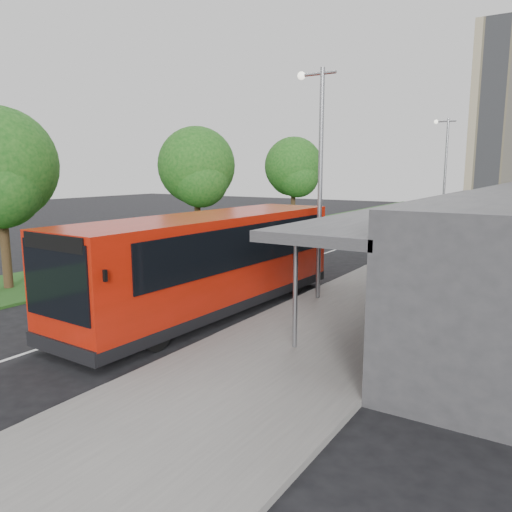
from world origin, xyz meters
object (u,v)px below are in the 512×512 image
at_px(tree_near, 0,173).
at_px(litter_bin, 416,254).
at_px(tree_mid, 197,171).
at_px(bus_second, 223,242).
at_px(lamp_post_far, 444,170).
at_px(bus_main, 210,263).
at_px(car_near, 457,212).
at_px(lamp_post_near, 318,170).
at_px(tree_far, 294,170).
at_px(car_far, 434,207).
at_px(bollard, 441,238).

xyz_separation_m(tree_near, litter_bin, (12.43, 13.69, -4.00)).
bearing_deg(tree_mid, bus_second, -41.72).
relative_size(tree_mid, lamp_post_far, 0.90).
bearing_deg(bus_main, car_near, 91.13).
bearing_deg(bus_main, litter_bin, 74.61).
distance_m(lamp_post_near, lamp_post_far, 20.00).
bearing_deg(car_near, tree_near, -108.47).
xyz_separation_m(tree_mid, car_near, (9.28, 28.66, -4.07)).
relative_size(tree_far, lamp_post_far, 0.91).
distance_m(tree_near, lamp_post_near, 12.18).
relative_size(tree_near, litter_bin, 7.67).
xyz_separation_m(lamp_post_far, bus_main, (-2.42, -23.14, -3.04)).
relative_size(lamp_post_far, car_near, 2.28).
distance_m(tree_far, litter_bin, 16.65).
distance_m(tree_near, car_far, 48.50).
xyz_separation_m(tree_near, bollard, (12.30, 19.74, -3.93)).
xyz_separation_m(tree_mid, litter_bin, (12.43, 1.69, -4.05)).
bearing_deg(bollard, car_far, 103.66).
bearing_deg(lamp_post_near, lamp_post_far, 90.00).
height_order(lamp_post_far, bollard, lamp_post_far).
relative_size(tree_mid, bollard, 6.73).
xyz_separation_m(lamp_post_far, bollard, (1.17, -5.21, -4.03)).
distance_m(tree_near, tree_mid, 12.00).
height_order(lamp_post_far, car_far, lamp_post_far).
bearing_deg(tree_near, car_far, 83.55).
bearing_deg(litter_bin, bus_second, -138.46).
height_order(tree_far, car_far, tree_far).
xyz_separation_m(tree_near, tree_far, (-0.00, 24.00, 0.09)).
height_order(bus_main, car_far, bus_main).
bearing_deg(car_far, car_near, -85.58).
distance_m(car_near, car_far, 8.31).
xyz_separation_m(tree_mid, bus_second, (5.24, -4.67, -3.24)).
bearing_deg(car_far, litter_bin, -101.71).
bearing_deg(lamp_post_far, tree_near, -114.04).
xyz_separation_m(lamp_post_near, lamp_post_far, (0.00, 20.00, 0.00)).
xyz_separation_m(bus_second, car_far, (0.18, 40.70, -0.87)).
bearing_deg(tree_far, bus_main, -68.57).
height_order(tree_far, bus_main, tree_far).
bearing_deg(car_near, tree_far, -124.73).
bearing_deg(lamp_post_near, tree_far, 120.29).
xyz_separation_m(litter_bin, bollard, (-0.13, 6.04, 0.07)).
relative_size(tree_near, car_near, 2.04).
xyz_separation_m(litter_bin, car_near, (-3.14, 26.97, -0.02)).
height_order(tree_mid, car_far, tree_mid).
bearing_deg(bus_main, lamp_post_near, 54.39).
relative_size(bus_second, car_near, 2.83).
distance_m(lamp_post_far, bus_main, 23.47).
distance_m(tree_near, car_near, 41.90).
bearing_deg(lamp_post_near, car_far, 97.54).
bearing_deg(tree_mid, lamp_post_far, 49.32).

